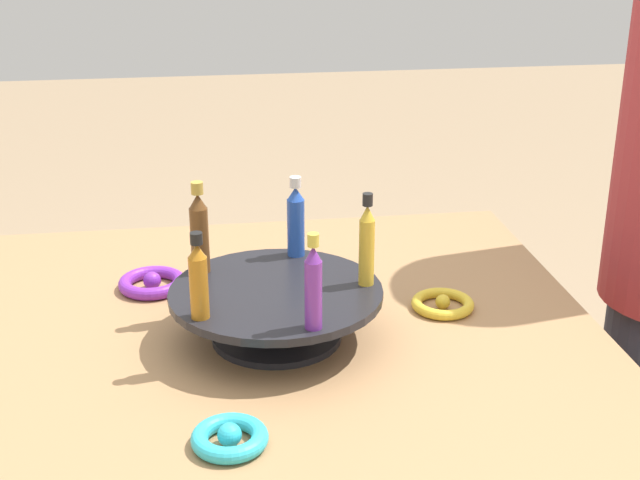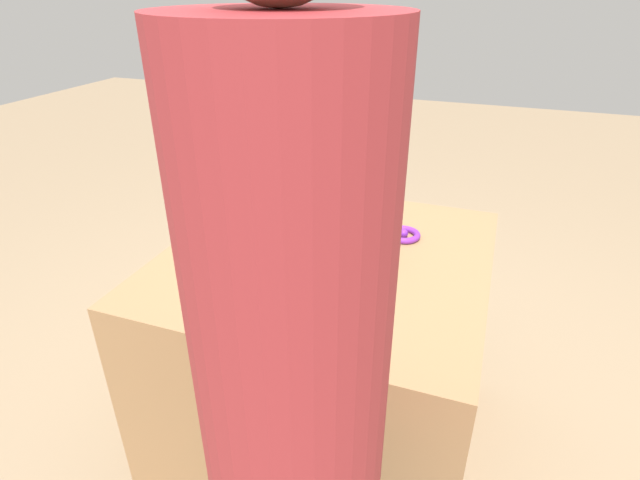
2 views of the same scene
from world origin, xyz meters
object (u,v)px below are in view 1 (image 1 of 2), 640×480
at_px(ribbon_bow_gold, 443,304).
at_px(bottle_purple, 313,285).
at_px(ribbon_bow_purple, 152,283).
at_px(ribbon_bow_teal, 230,438).
at_px(bottle_blue, 296,220).
at_px(bottle_gold, 367,244).
at_px(bottle_brown, 199,231).
at_px(bottle_amber, 198,279).
at_px(display_stand, 276,306).

bearing_deg(ribbon_bow_gold, bottle_purple, -140.99).
xyz_separation_m(ribbon_bow_purple, ribbon_bow_teal, (0.10, -0.46, 0.00)).
distance_m(ribbon_bow_gold, ribbon_bow_purple, 0.47).
height_order(bottle_blue, ribbon_bow_teal, bottle_blue).
xyz_separation_m(bottle_blue, ribbon_bow_teal, (-0.13, -0.39, -0.13)).
bearing_deg(ribbon_bow_purple, ribbon_bow_gold, -17.35).
bearing_deg(bottle_purple, bottle_gold, 52.36).
bearing_deg(bottle_brown, ribbon_bow_gold, -3.16).
relative_size(ribbon_bow_gold, ribbon_bow_teal, 1.06).
bearing_deg(bottle_amber, bottle_blue, 52.36).
relative_size(display_stand, bottle_amber, 2.54).
distance_m(bottle_gold, ribbon_bow_gold, 0.20).
bearing_deg(bottle_gold, bottle_purple, -127.64).
bearing_deg(bottle_amber, bottle_gold, 16.36).
bearing_deg(bottle_gold, ribbon_bow_purple, 147.11).
distance_m(display_stand, bottle_gold, 0.16).
distance_m(bottle_gold, ribbon_bow_teal, 0.36).
bearing_deg(ribbon_bow_teal, bottle_blue, 71.90).
height_order(bottle_amber, ribbon_bow_gold, bottle_amber).
xyz_separation_m(bottle_purple, bottle_gold, (0.09, 0.12, 0.00)).
bearing_deg(bottle_brown, display_stand, -37.64).
relative_size(bottle_brown, ribbon_bow_purple, 1.27).
bearing_deg(bottle_brown, ribbon_bow_purple, 123.86).
height_order(display_stand, ribbon_bow_teal, display_stand).
xyz_separation_m(display_stand, bottle_brown, (-0.10, 0.08, 0.09)).
relative_size(display_stand, bottle_gold, 2.23).
relative_size(bottle_brown, ribbon_bow_gold, 1.43).
relative_size(ribbon_bow_gold, ribbon_bow_purple, 0.89).
distance_m(bottle_brown, ribbon_bow_teal, 0.37).
distance_m(bottle_purple, ribbon_bow_teal, 0.22).
height_order(ribbon_bow_purple, ribbon_bow_teal, same).
relative_size(bottle_blue, ribbon_bow_teal, 1.38).
bearing_deg(display_stand, ribbon_bow_teal, -107.35).
xyz_separation_m(bottle_purple, ribbon_bow_teal, (-0.12, -0.13, -0.13)).
relative_size(display_stand, bottle_purple, 2.33).
xyz_separation_m(display_stand, ribbon_bow_purple, (-0.19, 0.20, -0.04)).
bearing_deg(bottle_amber, ribbon_bow_teal, -81.76).
bearing_deg(bottle_gold, bottle_blue, 124.36).
bearing_deg(display_stand, bottle_gold, -1.64).
xyz_separation_m(bottle_purple, ribbon_bow_gold, (0.23, 0.19, -0.13)).
height_order(bottle_amber, ribbon_bow_purple, bottle_amber).
distance_m(ribbon_bow_gold, ribbon_bow_teal, 0.47).
distance_m(display_stand, bottle_amber, 0.16).
bearing_deg(bottle_brown, ribbon_bow_teal, -86.21).
bearing_deg(display_stand, ribbon_bow_purple, 132.65).
bearing_deg(ribbon_bow_gold, bottle_gold, -154.81).
distance_m(bottle_brown, ribbon_bow_gold, 0.40).
distance_m(display_stand, ribbon_bow_teal, 0.28).
height_order(bottle_amber, bottle_blue, bottle_blue).
bearing_deg(bottle_gold, ribbon_bow_gold, 25.19).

